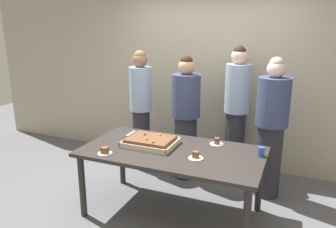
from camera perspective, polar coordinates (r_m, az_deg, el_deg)
The scene contains 13 objects.
ground_plane at distance 3.85m, azimuth 0.69°, elevation -16.88°, with size 12.00×12.00×0.00m, color #5B5B60.
interior_back_panel at distance 4.81m, azimuth 8.02°, elevation 8.63°, with size 8.00×0.12×3.00m, color #B2A893.
party_table at distance 3.53m, azimuth 0.72°, elevation -7.50°, with size 1.92×1.01×0.76m.
sheet_cake at distance 3.63m, azimuth -3.07°, elevation -4.83°, with size 0.56×0.43×0.11m.
plated_slice_near_left at distance 3.69m, azimuth 8.52°, elevation -4.97°, with size 0.15×0.15×0.08m.
plated_slice_near_right at distance 3.45m, azimuth -10.99°, elevation -6.49°, with size 0.15×0.15×0.07m.
plated_slice_far_left at distance 3.29m, azimuth 4.87°, elevation -7.40°, with size 0.15×0.15×0.07m.
drink_cup_nearest at distance 3.46m, azimuth 15.97°, elevation -6.35°, with size 0.07×0.07×0.10m, color #2D5199.
cake_server_utensil at distance 4.03m, azimuth -6.50°, elevation -3.40°, with size 0.03×0.20×0.01m, color silver.
person_serving_front at distance 4.47m, azimuth 11.85°, elevation 0.66°, with size 0.33×0.33×1.80m.
person_green_shirt_behind at distance 4.05m, azimuth 17.57°, elevation -2.27°, with size 0.38×0.38×1.71m.
person_striped_tie_right at distance 4.64m, azimuth -4.76°, elevation 1.03°, with size 0.31×0.31×1.72m.
person_far_right_suit at distance 4.36m, azimuth 3.12°, elevation -0.51°, with size 0.38×0.38×1.67m.
Camera 1 is at (1.22, -3.02, 2.06)m, focal length 34.85 mm.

